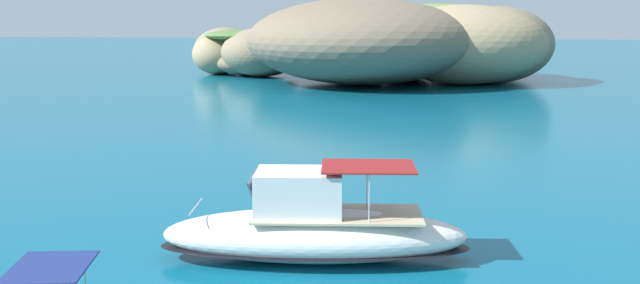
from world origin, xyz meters
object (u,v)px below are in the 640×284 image
(islet_large, at_px, (415,43))
(channel_buoy, at_px, (297,201))
(motorboat_white, at_px, (313,230))
(islet_small, at_px, (245,52))

(islet_large, bearing_deg, channel_buoy, -93.76)
(islet_large, distance_m, motorboat_white, 54.83)
(motorboat_white, bearing_deg, islet_small, 105.42)
(islet_large, relative_size, motorboat_white, 4.27)
(motorboat_white, xyz_separation_m, channel_buoy, (-1.29, 4.98, -0.50))
(motorboat_white, bearing_deg, islet_large, 87.93)
(channel_buoy, bearing_deg, islet_small, 105.50)
(islet_large, xyz_separation_m, channel_buoy, (-3.27, -49.72, -3.54))
(islet_small, height_order, motorboat_white, islet_small)
(islet_large, bearing_deg, islet_small, 161.89)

